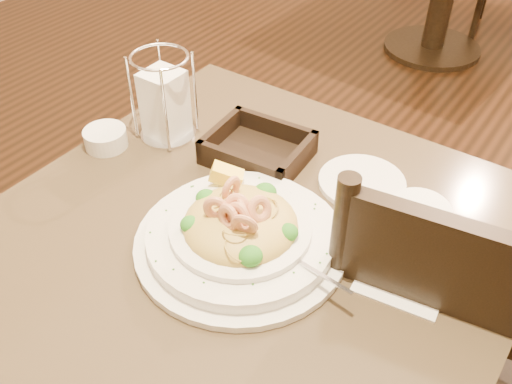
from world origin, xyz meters
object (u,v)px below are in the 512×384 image
Objects in this scene: bread_basket at (258,150)px; napkin_caddy at (165,102)px; main_table at (250,314)px; dining_chair_near at (435,337)px; drink_glass at (412,244)px; side_plate at (362,182)px; butter_ramekin at (106,138)px; pasta_bowl at (241,231)px.

bread_basket is 0.22m from napkin_caddy.
dining_chair_near is (0.33, 0.17, -0.01)m from main_table.
napkin_caddy is (-0.65, -0.03, 0.32)m from dining_chair_near.
main_table is 4.73× the size of napkin_caddy.
bread_basket is at bearing -10.46° from dining_chair_near.
dining_chair_near is 4.48× the size of bread_basket.
bread_basket is at bearing 161.43° from drink_glass.
butter_ramekin is (-0.50, -0.20, 0.01)m from side_plate.
bread_basket is at bearing 27.34° from butter_ramekin.
side_plate is (-0.23, 0.06, 0.25)m from dining_chair_near.
pasta_bowl is (-0.32, -0.20, 0.27)m from dining_chair_near.
side_plate is (0.10, 0.23, 0.24)m from main_table.
dining_chair_near is at bearing 2.25° from napkin_caddy.
drink_glass reaches higher than main_table.
side_plate is (-0.17, 0.17, -0.07)m from drink_glass.
drink_glass is (0.27, 0.06, 0.31)m from main_table.
butter_ramekin is (-0.40, 0.04, 0.25)m from main_table.
dining_chair_near reaches higher than napkin_caddy.
main_table is 0.35m from side_plate.
drink_glass is at bearing -8.25° from napkin_caddy.
napkin_caddy reaches higher than main_table.
side_plate is (0.21, 0.05, -0.01)m from bread_basket.
drink_glass is 0.67m from butter_ramekin.
dining_chair_near is 0.51m from bread_basket.
side_plate is at bearing 133.39° from drink_glass.
drink_glass reaches higher than pasta_bowl.
side_plate is at bearing 66.81° from main_table.
pasta_bowl is 1.96× the size of bread_basket.
bread_basket is at bearing 121.12° from main_table.
bread_basket is (-0.12, 0.22, -0.01)m from pasta_bowl.
dining_chair_near reaches higher than drink_glass.
main_table is at bearing -113.19° from side_plate.
pasta_bowl is at bearing 24.16° from dining_chair_near.
pasta_bowl is at bearing -10.18° from butter_ramekin.
napkin_caddy reaches higher than butter_ramekin.
main_table is 0.41m from drink_glass.
pasta_bowl is 2.63× the size of drink_glass.
bread_basket is at bearing -167.45° from side_plate.
pasta_bowl reaches higher than butter_ramekin.
butter_ramekin reaches higher than side_plate.
napkin_caddy is (-0.21, -0.04, 0.06)m from bread_basket.
side_plate is 1.89× the size of butter_ramekin.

